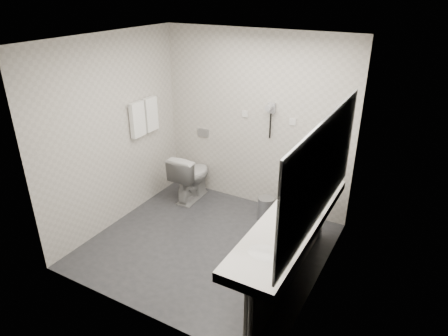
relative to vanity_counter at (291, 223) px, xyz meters
The scene contains 31 objects.
floor 1.39m from the vanity_counter, 169.92° to the left, with size 2.80×2.80×0.00m, color #2B2C30.
ceiling 2.05m from the vanity_counter, 169.92° to the left, with size 2.80×2.80×0.00m, color silver.
wall_back 1.93m from the vanity_counter, 126.87° to the left, with size 2.80×2.80×0.00m, color beige.
wall_front 1.64m from the vanity_counter, 135.64° to the right, with size 2.80×2.80×0.00m, color beige.
wall_left 2.57m from the vanity_counter, behind, with size 2.60×2.60×0.00m, color beige.
wall_right 0.56m from the vanity_counter, 36.03° to the left, with size 2.60×2.60×0.00m, color beige.
vanity_counter is the anchor object (origin of this frame).
vanity_panel 0.43m from the vanity_counter, ahead, with size 0.03×2.15×0.75m, color gray.
vanity_post_near 1.12m from the vanity_counter, 86.97° to the right, with size 0.06×0.06×0.75m, color silver.
vanity_post_far 1.12m from the vanity_counter, 86.97° to the left, with size 0.06×0.06×0.75m, color silver.
mirror 0.70m from the vanity_counter, ahead, with size 0.02×2.20×1.05m, color #B2BCC6.
basin_near 0.65m from the vanity_counter, 90.00° to the right, with size 0.40×0.31×0.05m, color silver.
basin_far 0.65m from the vanity_counter, 90.00° to the left, with size 0.40×0.31×0.05m, color silver.
faucet_near 0.69m from the vanity_counter, 73.30° to the right, with size 0.04×0.04×0.15m, color silver.
faucet_far 0.69m from the vanity_counter, 73.30° to the left, with size 0.04×0.04×0.15m, color silver.
soap_bottle_a 0.11m from the vanity_counter, 147.66° to the right, with size 0.05×0.05×0.11m, color white.
soap_bottle_c 0.17m from the vanity_counter, 50.92° to the right, with size 0.05×0.05×0.13m, color white.
glass_left 0.31m from the vanity_counter, 40.52° to the left, with size 0.06×0.06×0.11m, color silver.
glass_right 0.32m from the vanity_counter, 66.52° to the left, with size 0.06×0.06×0.11m, color silver.
toilet 2.32m from the vanity_counter, 150.30° to the left, with size 0.42×0.73×0.74m, color silver.
flush_plate 2.48m from the vanity_counter, 143.06° to the left, with size 0.18×0.02×0.12m, color #B2B5BA.
pedal_bin 1.49m from the vanity_counter, 123.48° to the left, with size 0.23×0.23×0.32m, color #B2B5BA.
bin_lid 1.43m from the vanity_counter, 123.48° to the left, with size 0.23×0.23×0.01m, color #B2B5BA.
towel_rail 2.69m from the vanity_counter, 163.14° to the left, with size 0.02×0.02×0.62m, color silver.
towel_near 2.59m from the vanity_counter, 166.10° to the left, with size 0.07×0.24×0.48m, color white.
towel_far 2.67m from the vanity_counter, 160.15° to the left, with size 0.07×0.24×0.48m, color white.
dryer_cradle 1.85m from the vanity_counter, 120.76° to the left, with size 0.10×0.04×0.14m, color #96969B.
dryer_barrel 1.81m from the vanity_counter, 122.01° to the left, with size 0.08×0.08×0.14m, color #96969B.
dryer_cord 1.76m from the vanity_counter, 121.02° to the left, with size 0.02×0.02×0.35m, color black.
switch_plate_a 2.04m from the vanity_counter, 130.59° to the left, with size 0.09×0.02×0.09m, color silver.
switch_plate_b 1.69m from the vanity_counter, 111.13° to the left, with size 0.09×0.02×0.09m, color silver.
Camera 1 is at (2.21, -3.54, 3.02)m, focal length 32.04 mm.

